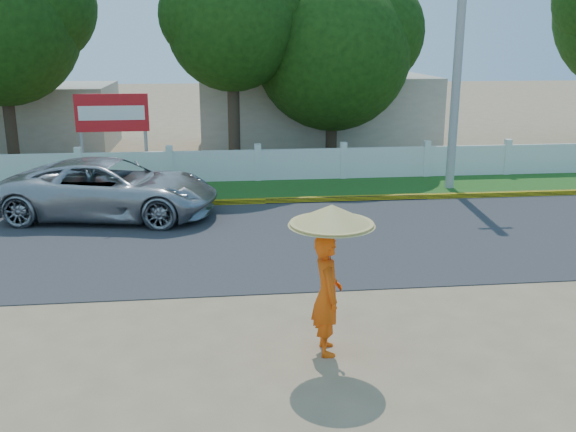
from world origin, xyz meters
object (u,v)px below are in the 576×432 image
object	(u,v)px
utility_pole	(457,71)
monk_with_parasol	(329,258)
vehicle	(111,189)
billboard	(112,117)

from	to	relation	value
utility_pole	monk_with_parasol	bearing A→B (deg)	-118.93
utility_pole	vehicle	distance (m)	11.22
billboard	monk_with_parasol	bearing A→B (deg)	-69.16
utility_pole	billboard	xyz separation A→B (m)	(-11.19, 2.92, -1.67)
utility_pole	vehicle	world-z (taller)	utility_pole
monk_with_parasol	billboard	xyz separation A→B (m)	(-5.22, 13.71, 0.56)
vehicle	billboard	size ratio (longest dim) A/B	1.98
monk_with_parasol	billboard	size ratio (longest dim) A/B	0.82
vehicle	monk_with_parasol	size ratio (longest dim) A/B	2.41
utility_pole	vehicle	size ratio (longest dim) A/B	1.30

